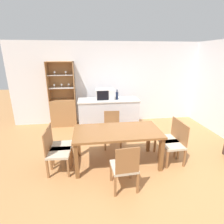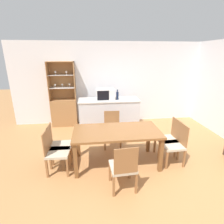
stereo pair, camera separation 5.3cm
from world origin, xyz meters
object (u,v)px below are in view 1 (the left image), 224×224
Objects in this scene: display_cabinet at (64,108)px; dining_chair_side_right_near at (175,144)px; dining_chair_head_far at (112,130)px; dining_chair_head_near at (125,167)px; dining_table at (117,134)px; wine_bottle at (117,95)px; dining_chair_side_left_near at (56,152)px; microwave at (105,94)px; dining_chair_side_right_far at (169,138)px; dining_chair_side_left_far at (59,145)px.

display_cabinet is 2.32× the size of dining_chair_side_right_near.
dining_chair_head_far is 1.50m from dining_chair_head_near.
wine_bottle reaches higher than dining_table.
dining_table is 1.20m from dining_chair_side_left_near.
dining_chair_side_right_near is 1.00× the size of dining_chair_head_near.
microwave is at bearing 88.56° from dining_chair_head_near.
wine_bottle is at bearing -19.70° from display_cabinet.
microwave is at bearing 172.25° from wine_bottle.
display_cabinet reaches higher than dining_chair_head_far.
microwave is (-1.25, 1.61, 0.66)m from dining_chair_side_right_far.
dining_chair_head_far is 1.47m from dining_chair_side_left_near.
display_cabinet reaches higher than dining_chair_side_left_near.
dining_chair_head_near is (0.00, -1.50, 0.00)m from dining_chair_head_far.
microwave is 1.78× the size of wine_bottle.
dining_chair_side_right_near is 2.35m from dining_chair_side_left_near.
dining_chair_side_right_far is 1.47m from dining_chair_head_near.
dining_chair_side_right_far is 1.69× the size of microwave.
dining_chair_head_far reaches higher than dining_table.
dining_chair_side_left_near is (0.00, -0.25, 0.00)m from dining_chair_side_left_far.
dining_chair_side_right_far is at bearing 154.93° from dining_chair_head_far.
microwave is 0.35m from wine_bottle.
dining_chair_head_far is 1.00× the size of dining_chair_side_right_near.
display_cabinet is at bearing -172.52° from dining_chair_side_left_near.
display_cabinet reaches higher than microwave.
dining_chair_head_far is 1.00× the size of dining_chair_side_left_far.
dining_chair_side_right_far is (1.18, 0.13, -0.23)m from dining_table.
display_cabinet is 2.63m from dining_table.
dining_chair_side_right_near is at bearing -63.51° from wine_bottle.
dining_chair_head_near is at bearing -89.80° from dining_table.
dining_chair_side_left_far is (-2.35, -0.00, 0.00)m from dining_chair_side_right_far.
wine_bottle is (0.26, 0.94, 0.63)m from dining_chair_head_far.
dining_chair_head_far is 1.17m from wine_bottle.
display_cabinet is at bearing 110.58° from dining_chair_head_near.
dining_table is 6.01× the size of wine_bottle.
dining_chair_side_left_near is 2.41m from wine_bottle.
dining_chair_head_far is 3.00× the size of wine_bottle.
display_cabinet is 2.32× the size of dining_chair_head_far.
dining_chair_side_left_near is at bearing -86.25° from display_cabinet.
dining_chair_side_left_near is (0.16, -2.39, -0.15)m from display_cabinet.
microwave reaches higher than dining_chair_side_left_near.
dining_chair_side_left_far is 0.25m from dining_chair_side_left_near.
dining_chair_side_left_far is 1.00× the size of dining_chair_head_near.
dining_table is 1.76m from wine_bottle.
dining_chair_side_left_far reaches higher than dining_table.
dining_chair_head_near is at bearing 52.91° from dining_chair_side_left_far.
dining_chair_head_far is 1.47m from dining_chair_side_right_near.
dining_chair_head_far is at bearing 51.89° from dining_chair_side_right_near.
dining_chair_side_right_far is at bearing 89.71° from dining_chair_side_left_far.
dining_table is 0.78m from dining_chair_head_far.
wine_bottle is (1.44, 1.82, 0.63)m from dining_chair_side_left_near.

